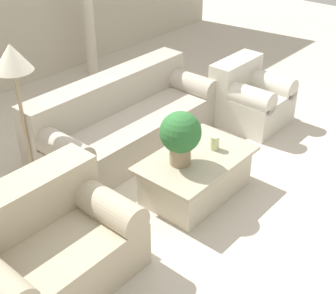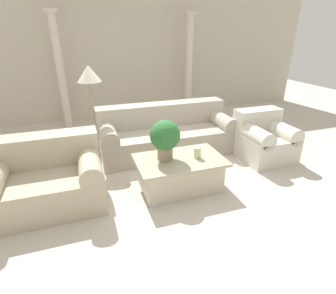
# 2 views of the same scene
# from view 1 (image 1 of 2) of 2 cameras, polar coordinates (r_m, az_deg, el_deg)

# --- Properties ---
(ground_plane) EXTENTS (16.00, 16.00, 0.00)m
(ground_plane) POSITION_cam_1_polar(r_m,az_deg,el_deg) (5.13, -0.75, -3.60)
(ground_plane) COLOR beige
(sofa_long) EXTENTS (2.35, 0.93, 0.84)m
(sofa_long) POSITION_cam_1_polar(r_m,az_deg,el_deg) (5.54, -5.32, 3.23)
(sofa_long) COLOR #ADA393
(sofa_long) RESTS_ON ground_plane
(loveseat) EXTENTS (1.34, 0.93, 0.84)m
(loveseat) POSITION_cam_1_polar(r_m,az_deg,el_deg) (3.90, -14.82, -11.50)
(loveseat) COLOR #B8AB8F
(loveseat) RESTS_ON ground_plane
(coffee_table) EXTENTS (1.19, 0.75, 0.45)m
(coffee_table) POSITION_cam_1_polar(r_m,az_deg,el_deg) (4.76, 3.39, -3.45)
(coffee_table) COLOR beige
(coffee_table) RESTS_ON ground_plane
(potted_plant) EXTENTS (0.40, 0.40, 0.54)m
(potted_plant) POSITION_cam_1_polar(r_m,az_deg,el_deg) (4.37, 1.53, 1.51)
(potted_plant) COLOR #937F60
(potted_plant) RESTS_ON coffee_table
(pillar_candle) EXTENTS (0.09, 0.09, 0.15)m
(pillar_candle) POSITION_cam_1_polar(r_m,az_deg,el_deg) (4.74, 5.71, 0.54)
(pillar_candle) COLOR beige
(pillar_candle) RESTS_ON coffee_table
(floor_lamp) EXTENTS (0.37, 0.37, 1.55)m
(floor_lamp) POSITION_cam_1_polar(r_m,az_deg,el_deg) (4.59, -18.37, 9.43)
(floor_lamp) COLOR gray
(floor_lamp) RESTS_ON ground_plane
(armchair) EXTENTS (0.81, 0.84, 0.80)m
(armchair) POSITION_cam_1_polar(r_m,az_deg,el_deg) (6.16, 9.87, 6.09)
(armchair) COLOR beige
(armchair) RESTS_ON ground_plane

